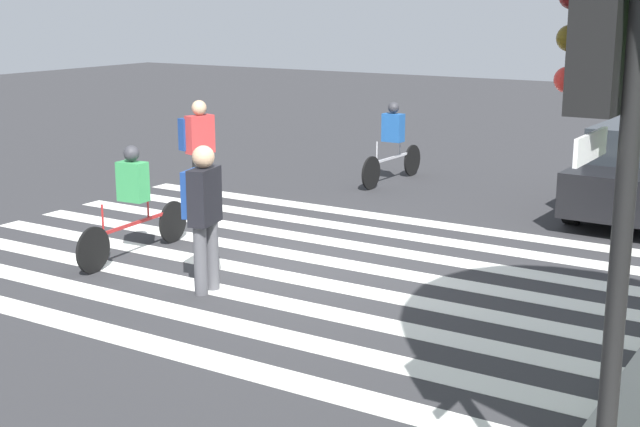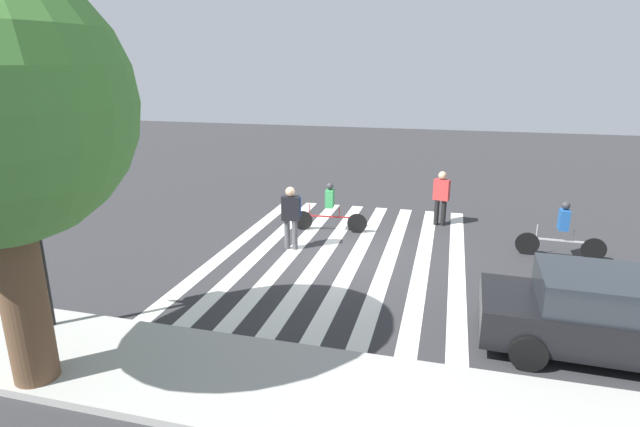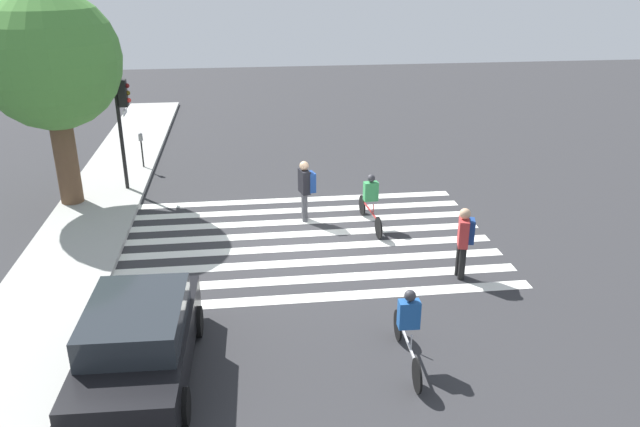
% 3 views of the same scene
% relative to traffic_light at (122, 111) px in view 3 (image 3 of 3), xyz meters
% --- Properties ---
extents(ground_plane, '(60.00, 60.00, 0.00)m').
position_rel_traffic_light_xyz_m(ground_plane, '(-4.60, -5.44, -2.75)').
color(ground_plane, '#2D2D30').
extents(sidewalk_curb, '(36.00, 2.50, 0.14)m').
position_rel_traffic_light_xyz_m(sidewalk_curb, '(-4.60, 0.81, -2.68)').
color(sidewalk_curb, '#9E9E99').
rests_on(sidewalk_curb, ground_plane).
extents(crosswalk_stripes, '(6.71, 10.00, 0.01)m').
position_rel_traffic_light_xyz_m(crosswalk_stripes, '(-4.60, -5.44, -2.74)').
color(crosswalk_stripes, silver).
rests_on(crosswalk_stripes, ground_plane).
extents(traffic_light, '(0.60, 0.50, 3.93)m').
position_rel_traffic_light_xyz_m(traffic_light, '(0.00, 0.00, 0.00)').
color(traffic_light, black).
rests_on(traffic_light, ground_plane).
extents(parking_meter, '(0.15, 0.15, 1.42)m').
position_rel_traffic_light_xyz_m(parking_meter, '(2.26, -0.09, -1.69)').
color(parking_meter, black).
rests_on(parking_meter, ground_plane).
extents(street_tree, '(4.05, 4.05, 6.56)m').
position_rel_traffic_light_xyz_m(street_tree, '(-1.07, 1.65, 1.72)').
color(street_tree, brown).
rests_on(street_tree, ground_plane).
extents(pedestrian_adult_yellow_jacket, '(0.54, 0.50, 1.81)m').
position_rel_traffic_light_xyz_m(pedestrian_adult_yellow_jacket, '(-7.17, -8.93, -1.69)').
color(pedestrian_adult_yellow_jacket, black).
rests_on(pedestrian_adult_yellow_jacket, ground_plane).
extents(pedestrian_adult_blue_shirt, '(0.55, 0.49, 1.83)m').
position_rel_traffic_light_xyz_m(pedestrian_adult_blue_shirt, '(-3.14, -5.53, -1.68)').
color(pedestrian_adult_blue_shirt, '#4C4C51').
rests_on(pedestrian_adult_blue_shirt, ground_plane).
extents(cyclist_far_lane, '(2.30, 0.41, 1.60)m').
position_rel_traffic_light_xyz_m(cyclist_far_lane, '(-10.45, -6.71, -1.89)').
color(cyclist_far_lane, black).
rests_on(cyclist_far_lane, ground_plane).
extents(cyclist_mid_street, '(2.36, 0.42, 1.58)m').
position_rel_traffic_light_xyz_m(cyclist_mid_street, '(-3.82, -7.32, -1.89)').
color(cyclist_mid_street, black).
rests_on(cyclist_mid_street, ground_plane).
extents(car_parked_silver_sedan, '(4.31, 2.10, 1.54)m').
position_rel_traffic_light_xyz_m(car_parked_silver_sedan, '(-10.26, -1.73, -1.97)').
color(car_parked_silver_sedan, black).
rests_on(car_parked_silver_sedan, ground_plane).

